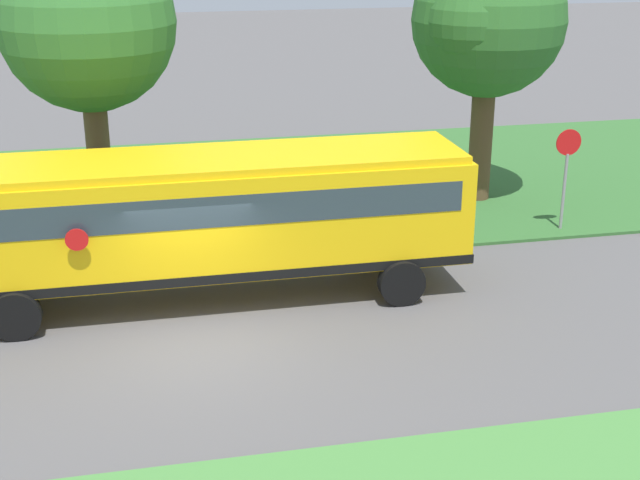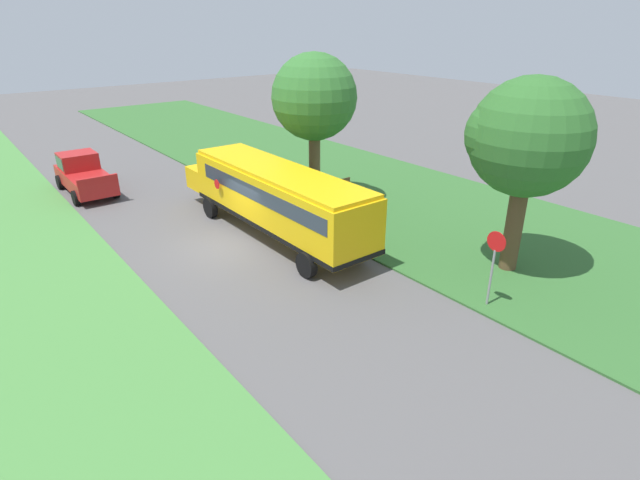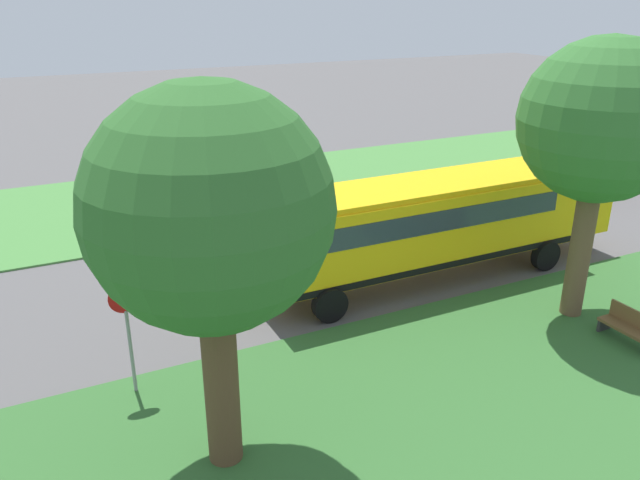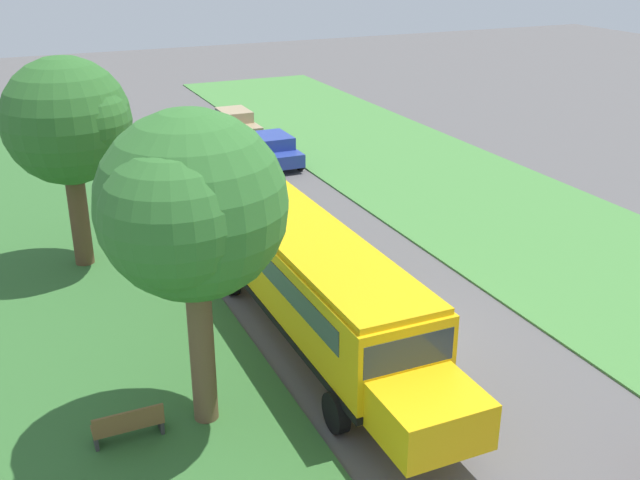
{
  "view_description": "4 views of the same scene",
  "coord_description": "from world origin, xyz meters",
  "px_view_note": "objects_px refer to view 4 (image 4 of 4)",
  "views": [
    {
      "loc": [
        15.65,
        -0.93,
        7.97
      ],
      "look_at": [
        -2.48,
        2.94,
        1.06
      ],
      "focal_mm": 50.0,
      "sensor_mm": 36.0,
      "label": 1
    },
    {
      "loc": [
        8.81,
        17.85,
        8.91
      ],
      "look_at": [
        -1.09,
        5.17,
        1.77
      ],
      "focal_mm": 28.0,
      "sensor_mm": 36.0,
      "label": 2
    },
    {
      "loc": [
        -17.06,
        11.34,
        8.4
      ],
      "look_at": [
        -0.68,
        3.31,
        1.2
      ],
      "focal_mm": 35.0,
      "sensor_mm": 36.0,
      "label": 3
    },
    {
      "loc": [
        -9.82,
        -16.59,
        10.85
      ],
      "look_at": [
        -0.77,
        3.66,
        1.69
      ],
      "focal_mm": 42.0,
      "sensor_mm": 36.0,
      "label": 4
    }
  ],
  "objects_px": {
    "car_tan_middle": "(235,122)",
    "stop_sign": "(158,197)",
    "car_blue_nearest": "(272,148)",
    "oak_tree_beside_bus": "(187,210)",
    "oak_tree_roadside_mid": "(71,122)",
    "park_bench": "(128,425)",
    "school_bus": "(317,281)"
  },
  "relations": [
    {
      "from": "car_blue_nearest",
      "to": "oak_tree_beside_bus",
      "type": "height_order",
      "value": "oak_tree_beside_bus"
    },
    {
      "from": "stop_sign",
      "to": "car_blue_nearest",
      "type": "bearing_deg",
      "value": 45.88
    },
    {
      "from": "car_blue_nearest",
      "to": "oak_tree_beside_bus",
      "type": "distance_m",
      "value": 22.02
    },
    {
      "from": "car_blue_nearest",
      "to": "car_tan_middle",
      "type": "bearing_deg",
      "value": 90.0
    },
    {
      "from": "oak_tree_beside_bus",
      "to": "park_bench",
      "type": "bearing_deg",
      "value": 177.12
    },
    {
      "from": "car_tan_middle",
      "to": "stop_sign",
      "type": "bearing_deg",
      "value": -118.57
    },
    {
      "from": "car_tan_middle",
      "to": "park_bench",
      "type": "bearing_deg",
      "value": -113.15
    },
    {
      "from": "car_blue_nearest",
      "to": "stop_sign",
      "type": "height_order",
      "value": "stop_sign"
    },
    {
      "from": "school_bus",
      "to": "oak_tree_beside_bus",
      "type": "bearing_deg",
      "value": -148.84
    },
    {
      "from": "car_blue_nearest",
      "to": "stop_sign",
      "type": "distance_m",
      "value": 10.66
    },
    {
      "from": "oak_tree_beside_bus",
      "to": "stop_sign",
      "type": "xyz_separation_m",
      "value": [
        1.75,
        11.87,
        -3.71
      ]
    },
    {
      "from": "car_blue_nearest",
      "to": "park_bench",
      "type": "relative_size",
      "value": 2.75
    },
    {
      "from": "school_bus",
      "to": "park_bench",
      "type": "relative_size",
      "value": 7.75
    },
    {
      "from": "car_tan_middle",
      "to": "oak_tree_beside_bus",
      "type": "xyz_separation_m",
      "value": [
        -9.15,
        -25.46,
        4.57
      ]
    },
    {
      "from": "school_bus",
      "to": "oak_tree_beside_bus",
      "type": "distance_m",
      "value": 5.91
    },
    {
      "from": "oak_tree_beside_bus",
      "to": "park_bench",
      "type": "distance_m",
      "value": 5.26
    },
    {
      "from": "oak_tree_roadside_mid",
      "to": "park_bench",
      "type": "distance_m",
      "value": 11.5
    },
    {
      "from": "school_bus",
      "to": "oak_tree_roadside_mid",
      "type": "xyz_separation_m",
      "value": [
        -5.15,
        8.13,
        3.18
      ]
    },
    {
      "from": "stop_sign",
      "to": "park_bench",
      "type": "bearing_deg",
      "value": -106.31
    },
    {
      "from": "oak_tree_roadside_mid",
      "to": "park_bench",
      "type": "bearing_deg",
      "value": -93.3
    },
    {
      "from": "oak_tree_roadside_mid",
      "to": "school_bus",
      "type": "bearing_deg",
      "value": -57.64
    },
    {
      "from": "park_bench",
      "to": "oak_tree_beside_bus",
      "type": "bearing_deg",
      "value": -2.88
    },
    {
      "from": "stop_sign",
      "to": "oak_tree_roadside_mid",
      "type": "bearing_deg",
      "value": -155.74
    },
    {
      "from": "oak_tree_roadside_mid",
      "to": "park_bench",
      "type": "height_order",
      "value": "oak_tree_roadside_mid"
    },
    {
      "from": "school_bus",
      "to": "stop_sign",
      "type": "distance_m",
      "value": 9.7
    },
    {
      "from": "car_tan_middle",
      "to": "stop_sign",
      "type": "distance_m",
      "value": 15.5
    },
    {
      "from": "car_blue_nearest",
      "to": "oak_tree_beside_bus",
      "type": "bearing_deg",
      "value": -115.14
    },
    {
      "from": "car_tan_middle",
      "to": "oak_tree_beside_bus",
      "type": "relative_size",
      "value": 0.58
    },
    {
      "from": "oak_tree_beside_bus",
      "to": "car_blue_nearest",
      "type": "bearing_deg",
      "value": 64.86
    },
    {
      "from": "oak_tree_beside_bus",
      "to": "oak_tree_roadside_mid",
      "type": "bearing_deg",
      "value": 95.89
    },
    {
      "from": "school_bus",
      "to": "stop_sign",
      "type": "height_order",
      "value": "school_bus"
    },
    {
      "from": "car_tan_middle",
      "to": "car_blue_nearest",
      "type": "bearing_deg",
      "value": -90.0
    }
  ]
}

